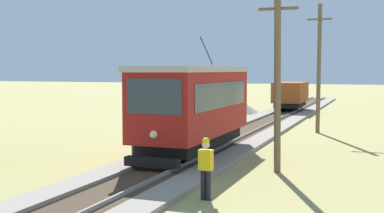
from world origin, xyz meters
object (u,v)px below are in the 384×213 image
Objects in this scene: utility_pole_near_tram at (277,78)px; second_worker at (134,133)px; track_worker at (206,166)px; freight_car at (290,95)px; red_tram at (194,105)px; gravel_pile at (243,107)px; utility_pole_mid at (319,67)px.

second_worker is (-6.52, 1.59, -2.42)m from utility_pole_near_tram.
utility_pole_near_tram reaches higher than track_worker.
track_worker is (2.77, -30.62, -0.57)m from freight_car.
track_worker is at bearing 92.81° from second_worker.
utility_pole_near_tram is 3.71× the size of track_worker.
track_worker is (2.77, -6.51, -1.21)m from red_tram.
red_tram is 4.79× the size of second_worker.
red_tram is 2.92m from second_worker.
freight_car is at bearing 32.47° from gravel_pile.
utility_pole_mid is at bearing 69.45° from red_tram.
utility_pole_near_tram is 25.21m from gravel_pile.
gravel_pile is (-7.57, 23.87, -2.91)m from utility_pole_near_tram.
red_tram is 7.18m from track_worker.
second_worker reaches higher than gravel_pile.
red_tram is 22.16m from gravel_pile.
red_tram is 2.74× the size of gravel_pile.
red_tram is 1.64× the size of freight_car.
freight_car is 2.91× the size of track_worker.
track_worker is at bearing -93.87° from utility_pole_mid.
utility_pole_mid is 13.06m from second_worker.
second_worker is at bearing -96.04° from freight_car.
gravel_pile is (-3.66, -2.33, -1.06)m from freight_car.
utility_pole_mid is at bearing -159.77° from second_worker.
red_tram reaches higher than track_worker.
second_worker is (-5.37, 6.01, 0.00)m from track_worker.
red_tram is 1.29× the size of utility_pole_near_tram.
utility_pole_mid reaches higher than freight_car.
gravel_pile is at bearing 107.60° from utility_pole_near_tram.
utility_pole_mid reaches higher than gravel_pile.
utility_pole_near_tram is (3.92, -26.20, 1.85)m from freight_car.
second_worker is at bearing -169.25° from red_tram.
gravel_pile is (-7.57, 11.34, -3.37)m from utility_pole_mid.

